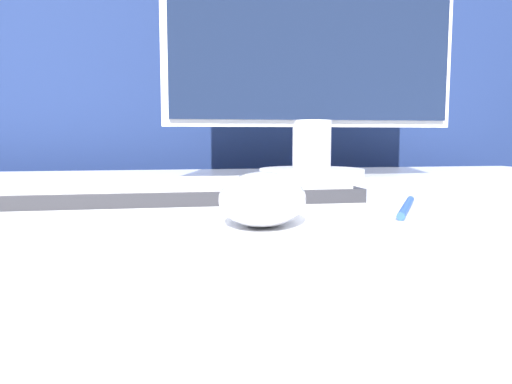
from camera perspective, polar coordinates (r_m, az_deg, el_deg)
partition_panel at (r=1.34m, az=-7.04°, el=0.88°), size 5.00×0.03×1.42m
computer_mouse_near at (r=0.43m, az=0.77°, el=-0.76°), size 0.10×0.12×0.05m
keyboard at (r=0.61m, az=-9.74°, el=0.12°), size 0.45×0.13×0.02m
monitor at (r=0.92m, az=6.50°, el=16.65°), size 0.53×0.19×0.46m
pen at (r=0.54m, az=16.80°, el=-1.64°), size 0.08×0.12×0.01m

